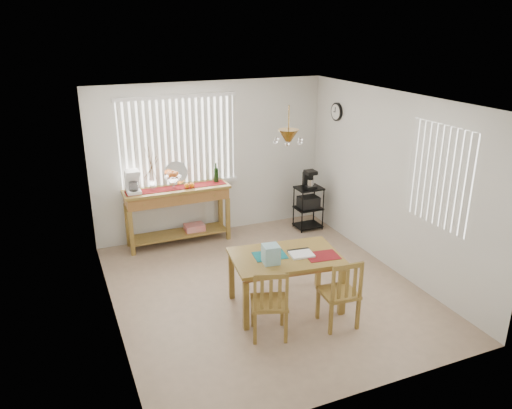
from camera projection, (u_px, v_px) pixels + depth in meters
name	position (u px, v px, depth m)	size (l,w,h in m)	color
ground	(265.00, 289.00, 6.90)	(4.00, 4.50, 0.01)	tan
room_shell	(265.00, 172.00, 6.33)	(4.20, 4.70, 2.70)	white
sideboard	(178.00, 202.00, 8.13)	(1.71, 0.48, 0.96)	olive
sideboard_items	(158.00, 181.00, 7.90)	(1.62, 0.41, 0.74)	maroon
wire_cart	(308.00, 204.00, 8.80)	(0.45, 0.36, 0.77)	black
cart_items	(309.00, 179.00, 8.65)	(0.18, 0.22, 0.32)	black
dining_table	(285.00, 261.00, 6.29)	(1.45, 1.03, 0.72)	olive
table_items	(279.00, 254.00, 6.09)	(1.04, 0.61, 0.23)	#13686F
chair_left	(269.00, 304.00, 5.72)	(0.52, 0.52, 0.90)	olive
chair_right	(340.00, 293.00, 5.93)	(0.45, 0.45, 0.90)	olive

